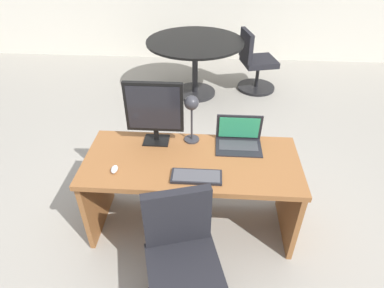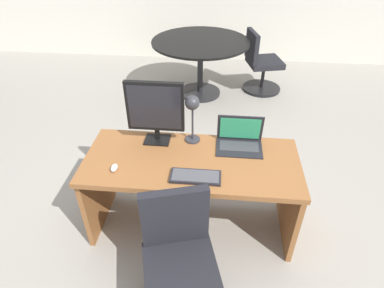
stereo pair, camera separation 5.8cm
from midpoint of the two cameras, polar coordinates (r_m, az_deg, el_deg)
ground at (r=4.06m, az=2.39°, el=2.46°), size 12.00×12.00×0.00m
desk at (r=2.58m, az=0.66°, el=-5.64°), size 1.61×0.69×0.72m
monitor at (r=2.48m, az=-5.82°, el=6.15°), size 0.44×0.16×0.51m
laptop at (r=2.57m, az=8.98°, el=1.29°), size 0.36×0.25×0.24m
keyboard at (r=2.26m, az=1.35°, el=-5.74°), size 0.35×0.15×0.02m
mouse at (r=2.38m, az=-12.81°, el=-4.08°), size 0.05×0.08×0.04m
desk_lamp at (r=2.44m, az=0.73°, el=6.16°), size 0.12×0.14×0.41m
office_chair at (r=2.27m, az=-1.40°, el=-20.62°), size 0.57×0.58×0.86m
meeting_table at (r=4.67m, az=1.85°, el=15.46°), size 1.33×1.33×0.79m
meeting_chair_near at (r=4.98m, az=12.24°, el=13.08°), size 0.57×0.56×0.88m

